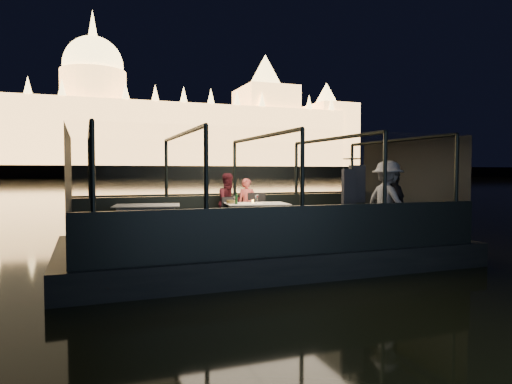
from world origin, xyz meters
name	(u,v)px	position (x,y,z in m)	size (l,w,h in m)	color
river_water	(106,183)	(0.00, 80.00, 0.00)	(500.00, 500.00, 0.00)	black
boat_hull	(262,261)	(0.00, 0.00, 0.00)	(8.60, 4.40, 1.00)	black
boat_deck	(262,240)	(0.00, 0.00, 0.48)	(8.00, 4.00, 0.04)	black
gunwale_port	(235,212)	(0.00, 2.00, 0.95)	(8.00, 0.08, 0.90)	black
gunwale_starboard	(302,230)	(0.00, -2.00, 0.95)	(8.00, 0.08, 0.90)	black
cabin_glass_port	(235,169)	(0.00, 2.00, 2.10)	(8.00, 0.02, 1.40)	#99B2B2
cabin_glass_starboard	(302,167)	(0.00, -2.00, 2.10)	(8.00, 0.02, 1.40)	#99B2B2
cabin_roof_glass	(262,137)	(0.00, 0.00, 2.80)	(8.00, 4.00, 0.02)	#99B2B2
end_wall_fore	(69,191)	(-4.00, 0.00, 1.65)	(0.02, 4.00, 2.30)	black
end_wall_aft	(409,186)	(4.00, 0.00, 1.65)	(0.02, 4.00, 2.30)	black
canopy_ribs	(262,188)	(0.00, 0.00, 1.65)	(8.00, 4.00, 2.30)	black
embankment	(93,174)	(0.00, 210.00, 1.00)	(400.00, 140.00, 6.00)	#423D33
parliament_building	(94,101)	(0.00, 175.00, 29.00)	(220.00, 32.00, 60.00)	#F2D18C
dining_table_central	(257,219)	(0.13, 0.69, 0.89)	(1.45, 1.05, 0.77)	silver
dining_table_aft	(147,222)	(-2.40, 1.06, 0.89)	(1.46, 1.05, 0.77)	white
chair_port_left	(232,215)	(-0.35, 1.17, 0.95)	(0.41, 0.41, 0.88)	black
chair_port_right	(259,214)	(0.40, 1.23, 0.95)	(0.45, 0.45, 0.97)	black
coat_stand	(352,202)	(1.35, -1.54, 1.40)	(0.51, 0.41, 1.83)	black
person_woman_coral	(247,202)	(0.20, 1.58, 1.25)	(0.49, 0.32, 1.35)	#E45B53
person_man_maroon	(229,202)	(-0.29, 1.56, 1.25)	(0.71, 0.55, 1.48)	#43121A
passenger_stripe	(388,203)	(2.31, -1.41, 1.35)	(1.14, 0.64, 1.76)	silver
passenger_dark	(394,202)	(2.64, -1.18, 1.35)	(0.90, 0.38, 1.53)	black
wine_bottle	(236,198)	(-0.43, 0.56, 1.42)	(0.06, 0.06, 0.28)	#153B1C
bread_basket	(231,202)	(-0.47, 0.84, 1.31)	(0.21, 0.21, 0.08)	brown
amber_candle	(253,201)	(0.07, 0.82, 1.31)	(0.05, 0.05, 0.07)	yellow
plate_near	(268,203)	(0.36, 0.55, 1.27)	(0.27, 0.27, 0.02)	white
plate_far	(231,203)	(-0.43, 0.97, 1.27)	(0.23, 0.23, 0.01)	silver
wine_glass_white	(235,200)	(-0.45, 0.62, 1.36)	(0.07, 0.07, 0.19)	white
wine_glass_red	(257,199)	(0.24, 0.95, 1.36)	(0.06, 0.06, 0.19)	silver
wine_glass_empty	(256,200)	(0.05, 0.54, 1.36)	(0.07, 0.07, 0.21)	silver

